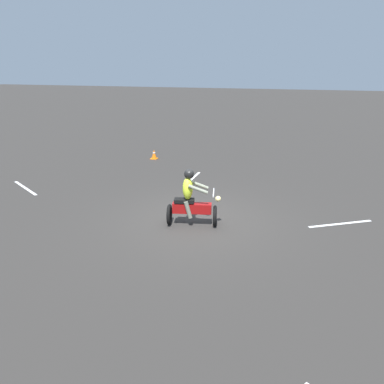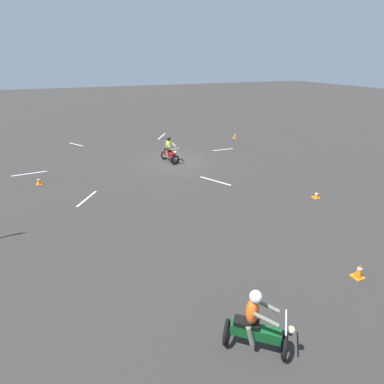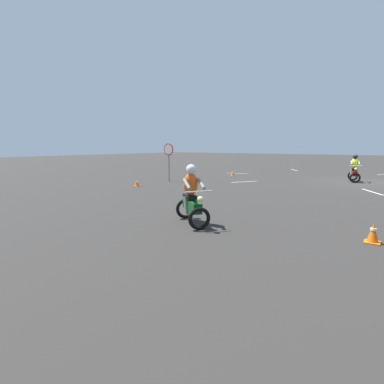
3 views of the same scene
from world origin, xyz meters
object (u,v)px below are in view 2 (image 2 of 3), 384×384
at_px(motorcycle_rider_foreground, 169,151).
at_px(traffic_cone_mid_center, 359,271).
at_px(motorcycle_rider_background, 255,325).
at_px(traffic_cone_near_right, 316,195).
at_px(traffic_cone_far_right, 39,181).
at_px(traffic_cone_near_left, 235,136).

height_order(motorcycle_rider_foreground, traffic_cone_mid_center, motorcycle_rider_foreground).
relative_size(motorcycle_rider_background, traffic_cone_near_right, 5.19).
height_order(traffic_cone_near_right, traffic_cone_far_right, traffic_cone_far_right).
distance_m(motorcycle_rider_foreground, motorcycle_rider_background, 13.99).
bearing_deg(motorcycle_rider_foreground, traffic_cone_near_right, 109.72).
relative_size(traffic_cone_near_left, traffic_cone_mid_center, 0.97).
height_order(motorcycle_rider_foreground, motorcycle_rider_background, same).
height_order(traffic_cone_near_left, traffic_cone_near_right, traffic_cone_near_left).
bearing_deg(traffic_cone_far_right, traffic_cone_near_left, -161.44).
bearing_deg(traffic_cone_mid_center, traffic_cone_near_left, -107.29).
distance_m(traffic_cone_mid_center, traffic_cone_far_right, 15.13).
relative_size(traffic_cone_near_left, traffic_cone_near_right, 1.42).
xyz_separation_m(motorcycle_rider_background, traffic_cone_near_right, (-7.29, -5.84, -0.57)).
relative_size(traffic_cone_near_right, traffic_cone_mid_center, 0.68).
bearing_deg(traffic_cone_mid_center, traffic_cone_far_right, -51.41).
bearing_deg(traffic_cone_near_left, traffic_cone_far_right, 18.56).
distance_m(motorcycle_rider_background, traffic_cone_mid_center, 4.44).
xyz_separation_m(motorcycle_rider_background, traffic_cone_far_right, (5.11, -12.71, -0.54)).
bearing_deg(motorcycle_rider_background, motorcycle_rider_foreground, -151.82).
height_order(motorcycle_rider_foreground, traffic_cone_near_right, motorcycle_rider_foreground).
height_order(motorcycle_rider_background, traffic_cone_far_right, motorcycle_rider_background).
xyz_separation_m(traffic_cone_near_left, traffic_cone_far_right, (14.65, 4.92, -0.03)).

